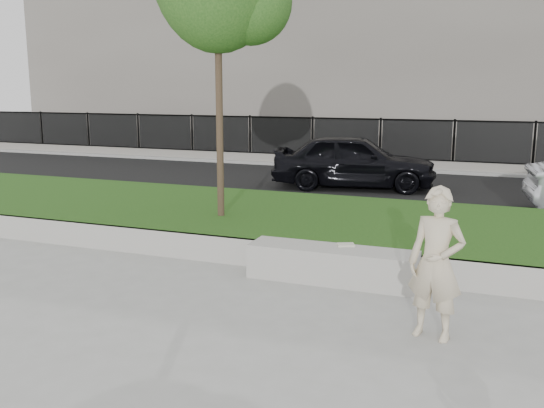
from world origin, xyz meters
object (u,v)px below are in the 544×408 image
at_px(book, 346,245).
at_px(car_dark, 354,161).
at_px(stone_bench, 332,265).
at_px(man, 436,264).

height_order(book, car_dark, car_dark).
height_order(stone_bench, car_dark, car_dark).
relative_size(stone_bench, man, 1.42).
bearing_deg(man, car_dark, 121.54).
height_order(stone_bench, man, man).
bearing_deg(car_dark, stone_bench, -178.33).
xyz_separation_m(man, book, (-1.34, 1.57, -0.32)).
height_order(stone_bench, book, book).
relative_size(stone_bench, book, 10.03).
relative_size(man, car_dark, 0.39).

